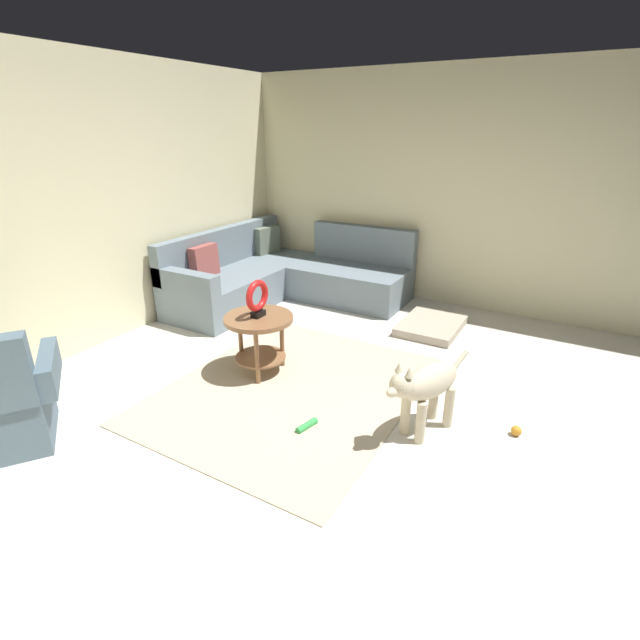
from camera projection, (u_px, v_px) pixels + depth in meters
name	position (u px, v px, depth m)	size (l,w,h in m)	color
ground_plane	(359.00, 429.00, 3.53)	(6.00, 6.00, 0.10)	silver
wall_back	(77.00, 208.00, 4.35)	(6.00, 0.12, 2.70)	beige
wall_right	(475.00, 193.00, 5.35)	(0.12, 6.00, 2.70)	beige
area_rug	(292.00, 389.00, 3.95)	(2.30, 1.90, 0.01)	#BCAD93
sectional_couch	(283.00, 277.00, 5.92)	(2.20, 2.25, 0.88)	slate
side_table	(259.00, 329.00, 4.08)	(0.60, 0.60, 0.54)	brown
torus_sculpture	(257.00, 298.00, 3.97)	(0.28, 0.08, 0.33)	black
dog_bed_mat	(431.00, 325.00, 5.11)	(0.80, 0.60, 0.09)	#B2A38E
dog	(426.00, 386.00, 3.27)	(0.81, 0.40, 0.63)	beige
dog_toy_ball	(516.00, 431.00, 3.36)	(0.07, 0.07, 0.07)	orange
dog_toy_rope	(307.00, 426.00, 3.44)	(0.05, 0.05, 0.19)	green
dog_toy_bone	(400.00, 380.00, 4.05)	(0.18, 0.06, 0.06)	red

